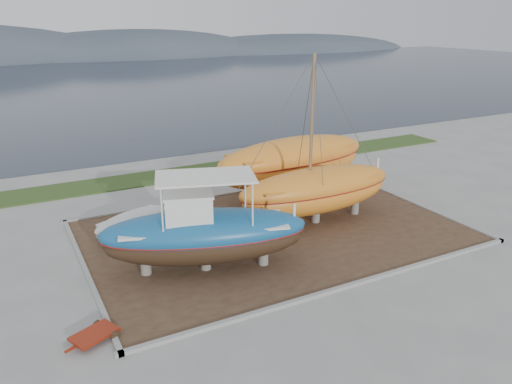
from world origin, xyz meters
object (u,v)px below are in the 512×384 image
blue_caique (204,224)px  white_dinghy (133,225)px  orange_sailboat (319,142)px  red_trailer (95,337)px  orange_bare_hull (293,167)px

blue_caique → white_dinghy: size_ratio=2.06×
orange_sailboat → red_trailer: bearing=-157.6°
orange_bare_hull → blue_caique: bearing=-147.7°
blue_caique → orange_sailboat: size_ratio=0.98×
white_dinghy → orange_sailboat: (8.95, -2.50, 3.66)m
white_dinghy → orange_sailboat: size_ratio=0.47×
blue_caique → red_trailer: bearing=-133.4°
white_dinghy → red_trailer: 8.18m
blue_caique → orange_bare_hull: 10.52m
orange_bare_hull → orange_sailboat: bearing=-111.5°
white_dinghy → orange_bare_hull: 10.41m
white_dinghy → orange_sailboat: orange_sailboat is taller
orange_sailboat → red_trailer: (-12.25, -4.96, -4.19)m
blue_caique → orange_bare_hull: (8.32, 6.42, -0.40)m
orange_bare_hull → red_trailer: 16.45m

